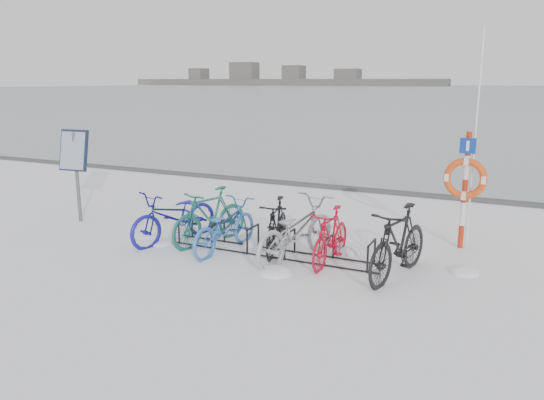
% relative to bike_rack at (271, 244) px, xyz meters
% --- Properties ---
extents(ground, '(900.00, 900.00, 0.00)m').
position_rel_bike_rack_xyz_m(ground, '(0.00, 0.00, -0.18)').
color(ground, white).
rests_on(ground, ground).
extents(ice_sheet, '(400.00, 298.00, 0.02)m').
position_rel_bike_rack_xyz_m(ice_sheet, '(0.00, 155.00, -0.17)').
color(ice_sheet, '#929DA4').
rests_on(ice_sheet, ground).
extents(quay_edge, '(400.00, 0.25, 0.10)m').
position_rel_bike_rack_xyz_m(quay_edge, '(0.00, 5.90, -0.13)').
color(quay_edge, '#3F3F42').
rests_on(quay_edge, ground).
extents(bike_rack, '(4.00, 0.48, 0.46)m').
position_rel_bike_rack_xyz_m(bike_rack, '(0.00, 0.00, 0.00)').
color(bike_rack, black).
rests_on(bike_rack, ground).
extents(info_board, '(0.68, 0.31, 1.98)m').
position_rel_bike_rack_xyz_m(info_board, '(-4.70, 0.20, 1.25)').
color(info_board, '#595B5E').
rests_on(info_board, ground).
extents(lifebuoy_station, '(0.74, 0.22, 3.86)m').
position_rel_bike_rack_xyz_m(lifebuoy_station, '(2.99, 1.73, 1.12)').
color(lifebuoy_station, '#B4240E').
rests_on(lifebuoy_station, ground).
extents(shoreline, '(180.00, 12.00, 9.50)m').
position_rel_bike_rack_xyz_m(shoreline, '(-122.02, 260.00, 2.61)').
color(shoreline, '#4A4A4A').
rests_on(shoreline, ground).
extents(bike_0, '(1.22, 2.09, 1.03)m').
position_rel_bike_rack_xyz_m(bike_0, '(-1.98, -0.08, 0.34)').
color(bike_0, '#181790').
rests_on(bike_0, ground).
extents(bike_1, '(1.00, 1.88, 1.09)m').
position_rel_bike_rack_xyz_m(bike_1, '(-1.30, 0.09, 0.36)').
color(bike_1, '#1A5A55').
rests_on(bike_1, ground).
extents(bike_2, '(0.81, 1.86, 0.95)m').
position_rel_bike_rack_xyz_m(bike_2, '(-0.84, -0.18, 0.29)').
color(bike_2, '#336DBC').
rests_on(bike_2, ground).
extents(bike_3, '(0.82, 1.70, 0.99)m').
position_rel_bike_rack_xyz_m(bike_3, '(0.03, 0.18, 0.31)').
color(bike_3, black).
rests_on(bike_3, ground).
extents(bike_4, '(1.20, 2.20, 1.10)m').
position_rel_bike_rack_xyz_m(bike_4, '(0.51, -0.10, 0.37)').
color(bike_4, '#96999D').
rests_on(bike_4, ground).
extents(bike_5, '(0.49, 1.61, 0.96)m').
position_rel_bike_rack_xyz_m(bike_5, '(1.10, 0.02, 0.30)').
color(bike_5, red).
rests_on(bike_5, ground).
extents(bike_6, '(0.96, 2.00, 1.16)m').
position_rel_bike_rack_xyz_m(bike_6, '(2.26, -0.16, 0.40)').
color(bike_6, black).
rests_on(bike_6, ground).
extents(snow_drifts, '(6.27, 2.12, 0.20)m').
position_rel_bike_rack_xyz_m(snow_drifts, '(0.32, -0.01, -0.18)').
color(snow_drifts, white).
rests_on(snow_drifts, ground).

